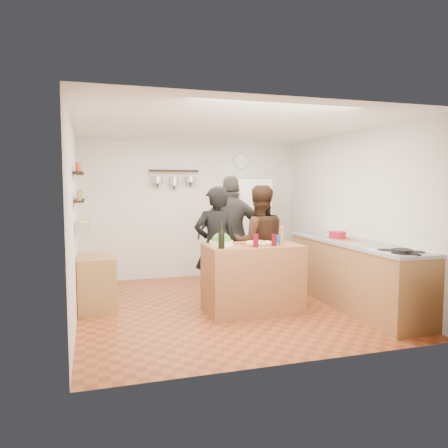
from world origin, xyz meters
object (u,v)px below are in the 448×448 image
object	(u,v)px
skillet	(402,251)
wall_clock	(241,161)
prep_island	(252,278)
red_bowl	(338,235)
salt_canister	(277,240)
wine_bottle	(221,239)
person_left	(216,246)
counter_run	(354,275)
person_center	(259,244)
person_back	(232,235)
pepper_mill	(282,236)
side_table	(97,282)
salad_bowl	(221,243)
fridge	(247,228)

from	to	relation	value
skillet	wall_clock	world-z (taller)	wall_clock
prep_island	red_bowl	xyz separation A→B (m)	(1.40, 0.19, 0.52)
salt_canister	red_bowl	bearing A→B (deg)	15.68
wine_bottle	person_left	bearing A→B (deg)	79.83
prep_island	wall_clock	world-z (taller)	wall_clock
counter_run	wall_clock	distance (m)	3.22
person_center	counter_run	distance (m)	1.40
person_center	counter_run	bearing A→B (deg)	161.27
person_back	pepper_mill	bearing A→B (deg)	128.50
pepper_mill	red_bowl	bearing A→B (deg)	8.30
person_center	pepper_mill	bearing A→B (deg)	121.44
wine_bottle	counter_run	size ratio (longest dim) A/B	0.09
salt_canister	person_back	size ratio (longest dim) A/B	0.07
salt_canister	wall_clock	bearing A→B (deg)	81.22
red_bowl	wall_clock	bearing A→B (deg)	107.13
prep_island	red_bowl	bearing A→B (deg)	7.67
pepper_mill	salt_canister	xyz separation A→B (m)	(-0.15, -0.17, -0.03)
person_left	wall_clock	size ratio (longest dim) A/B	5.61
prep_island	counter_run	xyz separation A→B (m)	(1.45, -0.17, -0.01)
pepper_mill	person_center	size ratio (longest dim) A/B	0.11
person_back	side_table	size ratio (longest dim) A/B	2.30
salad_bowl	pepper_mill	xyz separation A→B (m)	(0.87, 0.00, 0.06)
salad_bowl	person_left	size ratio (longest dim) A/B	0.18
person_center	skillet	size ratio (longest dim) A/B	7.12
person_left	counter_run	distance (m)	1.97
red_bowl	wine_bottle	bearing A→B (deg)	-167.86
salad_bowl	fridge	xyz separation A→B (m)	(1.12, 2.08, -0.04)
person_left	wall_clock	distance (m)	2.61
person_back	wall_clock	xyz separation A→B (m)	(0.65, 1.43, 1.23)
wine_bottle	person_left	world-z (taller)	person_left
skillet	side_table	size ratio (longest dim) A/B	0.30
prep_island	wine_bottle	world-z (taller)	wine_bottle
salt_canister	person_center	distance (m)	0.62
salt_canister	wine_bottle	bearing A→B (deg)	-172.87
salad_bowl	side_table	distance (m)	1.83
salad_bowl	salt_canister	world-z (taller)	salt_canister
salad_bowl	counter_run	xyz separation A→B (m)	(1.87, -0.22, -0.49)
wine_bottle	skillet	world-z (taller)	wine_bottle
wine_bottle	red_bowl	world-z (taller)	wine_bottle
salt_canister	counter_run	bearing A→B (deg)	-2.50
person_back	skillet	distance (m)	2.63
salad_bowl	person_center	xyz separation A→B (m)	(0.70, 0.44, -0.09)
person_back	person_left	bearing A→B (deg)	68.91
person_back	skillet	world-z (taller)	person_back
skillet	red_bowl	world-z (taller)	red_bowl
person_center	person_back	world-z (taller)	person_back
salt_canister	red_bowl	world-z (taller)	salt_canister
wall_clock	salad_bowl	bearing A→B (deg)	-114.90
red_bowl	wall_clock	distance (m)	2.65
prep_island	salad_bowl	distance (m)	0.64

